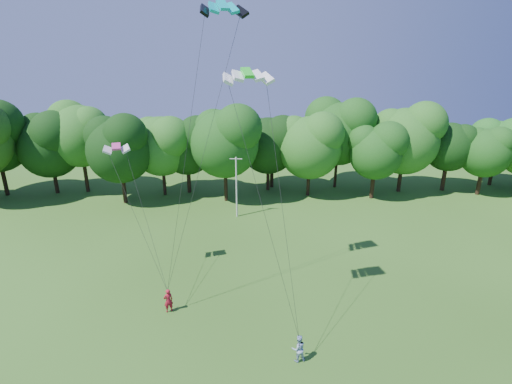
{
  "coord_description": "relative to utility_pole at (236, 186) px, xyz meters",
  "views": [
    {
      "loc": [
        -1.8,
        -14.68,
        18.51
      ],
      "look_at": [
        -0.24,
        13.0,
        8.52
      ],
      "focal_mm": 28.0,
      "sensor_mm": 36.0,
      "label": 1
    }
  ],
  "objects": [
    {
      "name": "kite_green",
      "position": [
        0.68,
        -18.31,
        13.45
      ],
      "size": [
        3.14,
        1.86,
        0.6
      ],
      "rotation": [
        0.0,
        0.0,
        0.19
      ],
      "color": "#21E126",
      "rests_on": "ground"
    },
    {
      "name": "utility_pole",
      "position": [
        0.0,
        0.0,
        0.0
      ],
      "size": [
        1.43,
        0.26,
        7.14
      ],
      "rotation": [
        0.0,
        0.0,
        -0.12
      ],
      "color": "beige",
      "rests_on": "ground"
    },
    {
      "name": "kite_teal",
      "position": [
        -0.75,
        -14.55,
        17.46
      ],
      "size": [
        3.25,
        2.1,
        0.8
      ],
      "rotation": [
        0.0,
        0.0,
        0.29
      ],
      "color": "#05A5AA",
      "rests_on": "ground"
    },
    {
      "name": "tree_back_center",
      "position": [
        4.4,
        9.19,
        3.84
      ],
      "size": [
        8.31,
        8.31,
        12.08
      ],
      "color": "black",
      "rests_on": "ground"
    },
    {
      "name": "kite_flyer_right",
      "position": [
        3.58,
        -23.17,
        -2.77
      ],
      "size": [
        1.0,
        0.84,
        1.85
      ],
      "primitive_type": "imported",
      "rotation": [
        0.0,
        0.0,
        3.3
      ],
      "color": "#9BB2D7",
      "rests_on": "ground"
    },
    {
      "name": "kite_pink",
      "position": [
        -9.25,
        -12.42,
        7.71
      ],
      "size": [
        2.14,
        1.42,
        0.41
      ],
      "rotation": [
        0.0,
        0.0,
        0.26
      ],
      "color": "#CE398D",
      "rests_on": "ground"
    },
    {
      "name": "tree_back_east",
      "position": [
        36.48,
        9.45,
        2.81
      ],
      "size": [
        7.17,
        7.17,
        10.42
      ],
      "color": "#361F15",
      "rests_on": "ground"
    },
    {
      "name": "kite_flyer_left",
      "position": [
        -5.27,
        -17.68,
        -2.75
      ],
      "size": [
        0.82,
        0.71,
        1.9
      ],
      "primitive_type": "imported",
      "rotation": [
        0.0,
        0.0,
        3.59
      ],
      "color": "#AC1629",
      "rests_on": "ground"
    }
  ]
}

